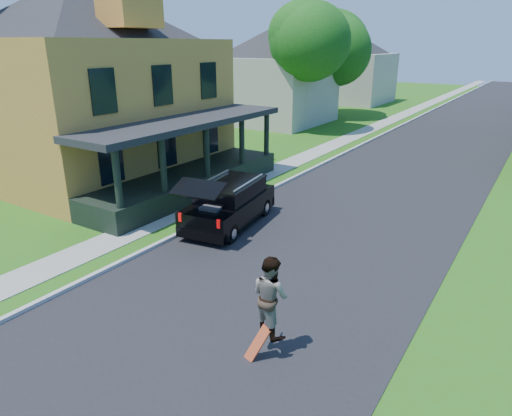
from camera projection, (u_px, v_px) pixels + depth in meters
The scene contains 13 objects.
ground at pixel (241, 301), 11.31m from camera, with size 140.00×140.00×0.00m, color #2F6213.
street at pixel (432, 151), 27.10m from camera, with size 8.00×120.00×0.02m, color black.
curb at pixel (367, 143), 29.17m from camera, with size 0.15×120.00×0.12m, color #A9A9A4.
sidewalk at pixel (344, 140), 29.96m from camera, with size 1.30×120.00×0.03m, color gray.
front_walk at pixel (145, 183), 20.90m from camera, with size 6.50×1.20×0.03m, color gray.
main_house at pixel (85, 69), 20.90m from camera, with size 15.56×15.56×10.10m.
neighbor_house_mid at pixel (273, 68), 35.73m from camera, with size 12.78×12.78×8.30m.
neighbor_house_far at pixel (350, 62), 48.36m from camera, with size 12.78×12.78×8.30m.
black_suv at pixel (229, 203), 15.78m from camera, with size 2.31×4.65×2.08m.
skateboarder at pixel (270, 296), 9.05m from camera, with size 1.00×0.89×1.70m.
skateboard at pixel (256, 347), 9.12m from camera, with size 0.54×0.43×0.85m.
tree_left_mid at pixel (303, 39), 31.58m from camera, with size 7.30×6.99×9.43m.
tree_left_far at pixel (330, 42), 37.86m from camera, with size 7.08×6.89×9.48m.
Camera 1 is at (5.67, -8.06, 6.02)m, focal length 32.00 mm.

